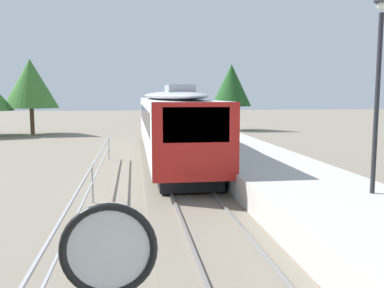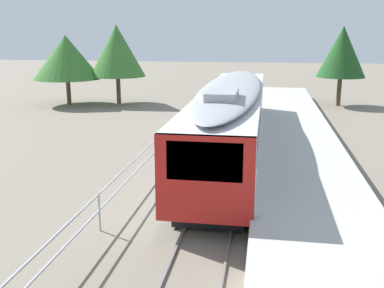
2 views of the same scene
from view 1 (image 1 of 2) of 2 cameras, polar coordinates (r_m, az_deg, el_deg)
ground_plane at (r=14.70m, az=-12.01°, el=-6.96°), size 160.00×160.00×0.00m
track_rails at (r=14.79m, az=-0.26°, el=-6.59°), size 3.20×60.00×0.14m
commuter_train at (r=22.40m, az=-3.06°, el=3.43°), size 2.82×19.23×3.74m
station_platform at (r=15.47m, az=11.79°, el=-4.56°), size 3.90×60.00×0.90m
platform_lamp_mid_platform at (r=11.64m, az=24.56°, el=11.94°), size 0.34×0.34×5.35m
tree_behind_station_far at (r=38.97m, az=-21.47°, el=7.80°), size 4.68×4.68×6.60m
tree_distant_left at (r=40.96m, az=5.48°, el=8.10°), size 3.93×3.93×6.47m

